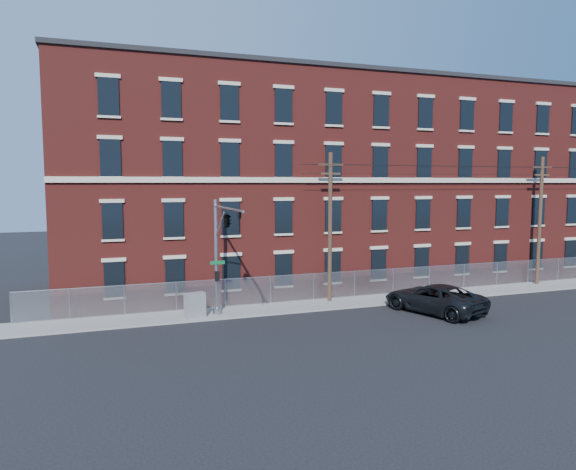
% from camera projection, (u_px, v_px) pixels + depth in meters
% --- Properties ---
extents(ground, '(140.00, 140.00, 0.00)m').
position_uv_depth(ground, '(337.00, 326.00, 29.95)').
color(ground, black).
rests_on(ground, ground).
extents(sidewalk, '(65.00, 3.00, 0.12)m').
position_uv_depth(sidewalk, '(458.00, 293.00, 38.62)').
color(sidewalk, gray).
rests_on(sidewalk, ground).
extents(mill_building, '(55.30, 14.32, 16.30)m').
position_uv_depth(mill_building, '(396.00, 182.00, 46.20)').
color(mill_building, maroon).
rests_on(mill_building, ground).
extents(chain_link_fence, '(59.06, 0.06, 1.85)m').
position_uv_depth(chain_link_fence, '(447.00, 277.00, 39.75)').
color(chain_link_fence, '#A5A8AD').
rests_on(chain_link_fence, ground).
extents(traffic_signal_mast, '(0.90, 6.75, 7.00)m').
position_uv_depth(traffic_signal_mast, '(224.00, 232.00, 29.46)').
color(traffic_signal_mast, '#9EA0A5').
rests_on(traffic_signal_mast, ground).
extents(utility_pole_near, '(1.80, 0.28, 10.00)m').
position_uv_depth(utility_pole_near, '(330.00, 224.00, 35.34)').
color(utility_pole_near, '#4A3125').
rests_on(utility_pole_near, ground).
extents(utility_pole_mid, '(1.80, 0.28, 10.00)m').
position_uv_depth(utility_pole_mid, '(540.00, 218.00, 41.33)').
color(utility_pole_mid, '#4A3125').
rests_on(utility_pole_mid, ground).
extents(overhead_wires, '(40.00, 0.62, 0.62)m').
position_uv_depth(overhead_wires, '(542.00, 170.00, 40.96)').
color(overhead_wires, black).
rests_on(overhead_wires, ground).
extents(pickup_truck, '(4.96, 7.11, 1.80)m').
position_uv_depth(pickup_truck, '(434.00, 298.00, 33.01)').
color(pickup_truck, black).
rests_on(pickup_truck, ground).
extents(utility_cabinet, '(1.29, 0.86, 1.48)m').
position_uv_depth(utility_cabinet, '(195.00, 305.00, 31.34)').
color(utility_cabinet, slate).
rests_on(utility_cabinet, sidewalk).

